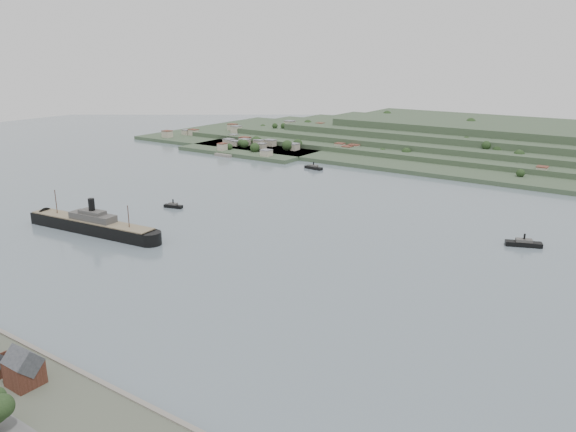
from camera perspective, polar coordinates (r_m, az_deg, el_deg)
The scene contains 7 objects.
ground at distance 334.93m, azimuth -3.00°, elevation -2.76°, with size 1400.00×1400.00×0.00m, color slate.
gabled_building at distance 213.53m, azimuth -25.25°, elevation -13.81°, with size 10.40×10.18×14.09m.
far_peninsula at distance 670.98m, azimuth 20.17°, elevation 7.05°, with size 760.00×309.00×30.00m.
steamship at distance 375.96m, azimuth -19.63°, elevation -0.78°, with size 110.74×24.11×26.58m.
tugboat at distance 416.93m, azimuth -11.58°, elevation 1.03°, with size 14.72×7.42×6.40m.
ferry_west at distance 543.98m, azimuth 2.61°, elevation 4.96°, with size 19.93×8.19×7.26m.
ferry_east at distance 356.53m, azimuth 22.82°, elevation -2.56°, with size 21.02×12.74×7.64m.
Camera 1 is at (194.46, -249.39, 110.30)m, focal length 35.00 mm.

